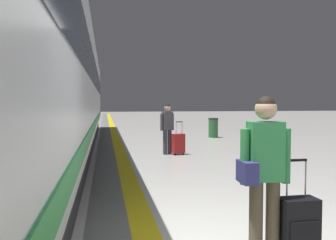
% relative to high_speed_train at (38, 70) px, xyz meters
% --- Properties ---
extents(safety_line_strip, '(0.36, 80.00, 0.01)m').
position_rel_high_speed_train_xyz_m(safety_line_strip, '(2.23, 3.39, -2.50)').
color(safety_line_strip, yellow).
rests_on(safety_line_strip, ground).
extents(tactile_edge_band, '(0.74, 80.00, 0.01)m').
position_rel_high_speed_train_xyz_m(tactile_edge_band, '(1.84, 3.39, -2.50)').
color(tactile_edge_band, slate).
rests_on(tactile_edge_band, ground).
extents(high_speed_train, '(2.94, 28.55, 4.97)m').
position_rel_high_speed_train_xyz_m(high_speed_train, '(0.00, 0.00, 0.00)').
color(high_speed_train, '#38383D').
rests_on(high_speed_train, ground).
extents(traveller_foreground, '(0.54, 0.28, 1.69)m').
position_rel_high_speed_train_xyz_m(traveller_foreground, '(3.31, -6.42, -1.52)').
color(traveller_foreground, brown).
rests_on(traveller_foreground, ground).
extents(rolling_suitcase_foreground, '(0.38, 0.24, 1.04)m').
position_rel_high_speed_train_xyz_m(rolling_suitcase_foreground, '(3.68, -6.48, -2.14)').
color(rolling_suitcase_foreground, black).
rests_on(rolling_suitcase_foreground, ground).
extents(passenger_near, '(0.46, 0.29, 1.58)m').
position_rel_high_speed_train_xyz_m(passenger_near, '(3.67, 0.98, -1.58)').
color(passenger_near, '#383842').
rests_on(passenger_near, ground).
extents(suitcase_near, '(0.42, 0.32, 1.04)m').
position_rel_high_speed_train_xyz_m(suitcase_near, '(3.99, 0.83, -2.14)').
color(suitcase_near, '#A51E1E').
rests_on(suitcase_near, ground).
extents(waste_bin, '(0.46, 0.46, 0.91)m').
position_rel_high_speed_train_xyz_m(waste_bin, '(6.72, 5.76, -2.04)').
color(waste_bin, '#2D6638').
rests_on(waste_bin, ground).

